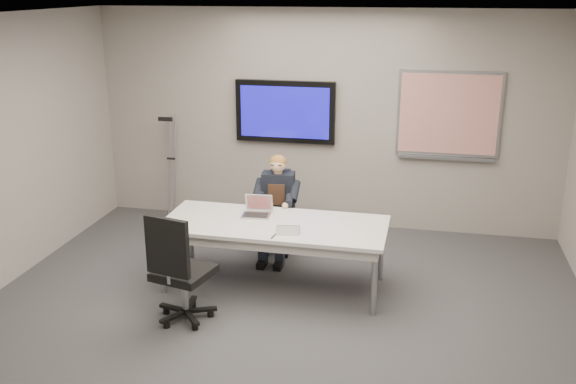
% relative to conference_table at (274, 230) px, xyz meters
% --- Properties ---
extents(floor, '(6.00, 6.00, 0.02)m').
position_rel_conference_table_xyz_m(floor, '(0.19, -1.00, -0.64)').
color(floor, '#323235').
rests_on(floor, ground).
extents(ceiling, '(6.00, 6.00, 0.02)m').
position_rel_conference_table_xyz_m(ceiling, '(0.19, -1.00, 2.16)').
color(ceiling, silver).
rests_on(ceiling, wall_back).
extents(wall_back, '(6.00, 0.02, 2.80)m').
position_rel_conference_table_xyz_m(wall_back, '(0.19, 2.00, 0.76)').
color(wall_back, gray).
rests_on(wall_back, ground).
extents(conference_table, '(2.33, 0.99, 0.72)m').
position_rel_conference_table_xyz_m(conference_table, '(0.00, 0.00, 0.00)').
color(conference_table, silver).
rests_on(conference_table, ground).
extents(tv_display, '(1.30, 0.09, 0.80)m').
position_rel_conference_table_xyz_m(tv_display, '(-0.31, 1.95, 0.86)').
color(tv_display, black).
rests_on(tv_display, wall_back).
extents(whiteboard, '(1.25, 0.08, 1.10)m').
position_rel_conference_table_xyz_m(whiteboard, '(1.74, 1.97, 0.90)').
color(whiteboard, '#989BA0').
rests_on(whiteboard, wall_back).
extents(office_chair_far, '(0.57, 0.57, 0.94)m').
position_rel_conference_table_xyz_m(office_chair_far, '(-0.17, 0.94, -0.34)').
color(office_chair_far, black).
rests_on(office_chair_far, ground).
extents(office_chair_near, '(0.63, 0.63, 1.11)m').
position_rel_conference_table_xyz_m(office_chair_near, '(-0.68, -0.92, -0.29)').
color(office_chair_near, black).
rests_on(office_chair_near, ground).
extents(seated_person, '(0.39, 0.67, 1.21)m').
position_rel_conference_table_xyz_m(seated_person, '(-0.15, 0.72, -0.15)').
color(seated_person, '#1F2634').
rests_on(seated_person, office_chair_far).
extents(crutch, '(0.23, 0.64, 1.51)m').
position_rel_conference_table_xyz_m(crutch, '(-1.84, 1.78, 0.10)').
color(crutch, '#96979C').
rests_on(crutch, ground).
extents(laptop, '(0.31, 0.30, 0.21)m').
position_rel_conference_table_xyz_m(laptop, '(-0.23, 0.20, 0.13)').
color(laptop, '#ACACAE').
rests_on(laptop, conference_table).
extents(name_tent, '(0.24, 0.10, 0.09)m').
position_rel_conference_table_xyz_m(name_tent, '(0.21, -0.28, 0.13)').
color(name_tent, silver).
rests_on(name_tent, conference_table).
extents(pen, '(0.03, 0.14, 0.01)m').
position_rel_conference_table_xyz_m(pen, '(0.09, -0.36, 0.09)').
color(pen, black).
rests_on(pen, conference_table).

